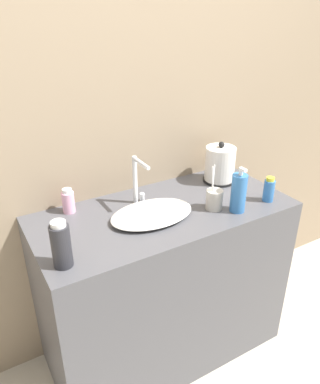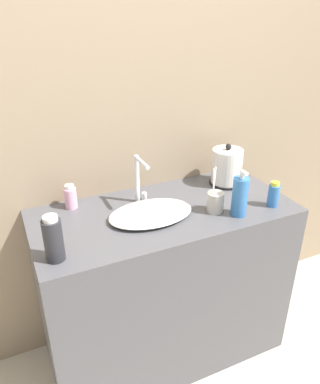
{
  "view_description": "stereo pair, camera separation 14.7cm",
  "coord_description": "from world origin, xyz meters",
  "px_view_note": "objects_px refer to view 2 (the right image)",
  "views": [
    {
      "loc": [
        -0.78,
        -1.01,
        1.74
      ],
      "look_at": [
        -0.02,
        0.28,
        0.98
      ],
      "focal_mm": 35.0,
      "sensor_mm": 36.0,
      "label": 1
    },
    {
      "loc": [
        -0.65,
        -1.08,
        1.74
      ],
      "look_at": [
        -0.02,
        0.28,
        0.98
      ],
      "focal_mm": 35.0,
      "sensor_mm": 36.0,
      "label": 2
    }
  ],
  "objects_px": {
    "mouthwash_bottle": "(274,195)",
    "hand_cream_bottle": "(53,239)",
    "faucet": "(139,178)",
    "electric_kettle": "(227,168)",
    "toothbrush_cup": "(215,202)",
    "shampoo_bottle": "(71,197)",
    "lotion_bottle": "(240,196)"
  },
  "relations": [
    {
      "from": "faucet",
      "to": "toothbrush_cup",
      "type": "height_order",
      "value": "faucet"
    },
    {
      "from": "toothbrush_cup",
      "to": "lotion_bottle",
      "type": "height_order",
      "value": "lotion_bottle"
    },
    {
      "from": "toothbrush_cup",
      "to": "shampoo_bottle",
      "type": "height_order",
      "value": "toothbrush_cup"
    },
    {
      "from": "electric_kettle",
      "to": "shampoo_bottle",
      "type": "relative_size",
      "value": 1.91
    },
    {
      "from": "faucet",
      "to": "shampoo_bottle",
      "type": "distance_m",
      "value": 0.33
    },
    {
      "from": "toothbrush_cup",
      "to": "hand_cream_bottle",
      "type": "distance_m",
      "value": 0.74
    },
    {
      "from": "mouthwash_bottle",
      "to": "hand_cream_bottle",
      "type": "distance_m",
      "value": 1.01
    },
    {
      "from": "lotion_bottle",
      "to": "mouthwash_bottle",
      "type": "height_order",
      "value": "lotion_bottle"
    },
    {
      "from": "lotion_bottle",
      "to": "shampoo_bottle",
      "type": "bearing_deg",
      "value": 150.47
    },
    {
      "from": "electric_kettle",
      "to": "toothbrush_cup",
      "type": "distance_m",
      "value": 0.31
    },
    {
      "from": "lotion_bottle",
      "to": "mouthwash_bottle",
      "type": "bearing_deg",
      "value": 0.64
    },
    {
      "from": "faucet",
      "to": "electric_kettle",
      "type": "relative_size",
      "value": 1.07
    },
    {
      "from": "toothbrush_cup",
      "to": "faucet",
      "type": "bearing_deg",
      "value": 141.92
    },
    {
      "from": "faucet",
      "to": "hand_cream_bottle",
      "type": "relative_size",
      "value": 1.28
    },
    {
      "from": "faucet",
      "to": "lotion_bottle",
      "type": "height_order",
      "value": "faucet"
    },
    {
      "from": "faucet",
      "to": "hand_cream_bottle",
      "type": "distance_m",
      "value": 0.53
    },
    {
      "from": "shampoo_bottle",
      "to": "mouthwash_bottle",
      "type": "height_order",
      "value": "mouthwash_bottle"
    },
    {
      "from": "toothbrush_cup",
      "to": "shampoo_bottle",
      "type": "distance_m",
      "value": 0.67
    },
    {
      "from": "toothbrush_cup",
      "to": "lotion_bottle",
      "type": "xyz_separation_m",
      "value": [
        0.08,
        -0.07,
        0.04
      ]
    },
    {
      "from": "faucet",
      "to": "electric_kettle",
      "type": "height_order",
      "value": "faucet"
    },
    {
      "from": "lotion_bottle",
      "to": "mouthwash_bottle",
      "type": "distance_m",
      "value": 0.2
    },
    {
      "from": "toothbrush_cup",
      "to": "electric_kettle",
      "type": "bearing_deg",
      "value": 47.43
    },
    {
      "from": "toothbrush_cup",
      "to": "shampoo_bottle",
      "type": "bearing_deg",
      "value": 152.26
    },
    {
      "from": "faucet",
      "to": "mouthwash_bottle",
      "type": "distance_m",
      "value": 0.63
    },
    {
      "from": "shampoo_bottle",
      "to": "mouthwash_bottle",
      "type": "bearing_deg",
      "value": -23.57
    },
    {
      "from": "mouthwash_bottle",
      "to": "hand_cream_bottle",
      "type": "bearing_deg",
      "value": 179.65
    },
    {
      "from": "lotion_bottle",
      "to": "faucet",
      "type": "bearing_deg",
      "value": 141.29
    },
    {
      "from": "electric_kettle",
      "to": "toothbrush_cup",
      "type": "height_order",
      "value": "electric_kettle"
    },
    {
      "from": "mouthwash_bottle",
      "to": "faucet",
      "type": "bearing_deg",
      "value": 152.66
    },
    {
      "from": "faucet",
      "to": "electric_kettle",
      "type": "distance_m",
      "value": 0.49
    },
    {
      "from": "faucet",
      "to": "electric_kettle",
      "type": "bearing_deg",
      "value": 0.98
    },
    {
      "from": "electric_kettle",
      "to": "mouthwash_bottle",
      "type": "bearing_deg",
      "value": -77.65
    }
  ]
}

